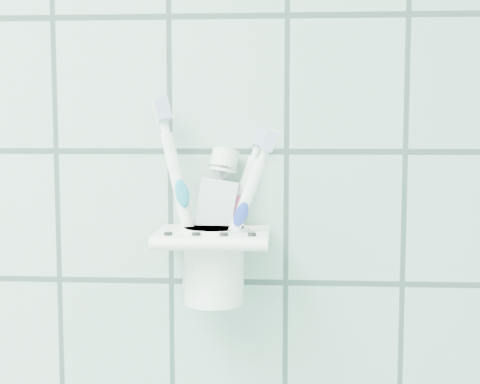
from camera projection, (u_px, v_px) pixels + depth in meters
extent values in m
cube|color=white|center=(217.00, 240.00, 0.70)|extent=(0.04, 0.02, 0.03)
cube|color=white|center=(213.00, 237.00, 0.67)|extent=(0.11, 0.08, 0.01)
cylinder|color=white|center=(209.00, 244.00, 0.62)|extent=(0.11, 0.01, 0.01)
cylinder|color=black|center=(168.00, 234.00, 0.64)|extent=(0.01, 0.01, 0.00)
cylinder|color=black|center=(196.00, 234.00, 0.64)|extent=(0.01, 0.01, 0.00)
cylinder|color=black|center=(224.00, 235.00, 0.63)|extent=(0.01, 0.01, 0.00)
cylinder|color=black|center=(252.00, 235.00, 0.63)|extent=(0.01, 0.01, 0.00)
cylinder|color=white|center=(214.00, 265.00, 0.67)|extent=(0.06, 0.06, 0.08)
cylinder|color=white|center=(214.00, 230.00, 0.67)|extent=(0.07, 0.07, 0.01)
cylinder|color=black|center=(214.00, 229.00, 0.67)|extent=(0.05, 0.05, 0.00)
cylinder|color=white|center=(203.00, 212.00, 0.66)|extent=(0.06, 0.04, 0.17)
cylinder|color=white|center=(202.00, 117.00, 0.66)|extent=(0.02, 0.01, 0.02)
cube|color=silver|center=(202.00, 103.00, 0.65)|extent=(0.02, 0.02, 0.03)
cube|color=white|center=(202.00, 103.00, 0.65)|extent=(0.02, 0.01, 0.03)
ellipsoid|color=teal|center=(202.00, 192.00, 0.66)|extent=(0.02, 0.02, 0.03)
cylinder|color=white|center=(207.00, 220.00, 0.67)|extent=(0.06, 0.04, 0.14)
cylinder|color=white|center=(207.00, 138.00, 0.67)|extent=(0.01, 0.01, 0.02)
cube|color=silver|center=(206.00, 126.00, 0.66)|extent=(0.02, 0.01, 0.02)
cube|color=white|center=(207.00, 126.00, 0.67)|extent=(0.02, 0.01, 0.02)
ellipsoid|color=#D83F72|center=(206.00, 203.00, 0.67)|extent=(0.02, 0.01, 0.03)
cylinder|color=white|center=(208.00, 223.00, 0.66)|extent=(0.06, 0.02, 0.14)
cylinder|color=white|center=(208.00, 140.00, 0.65)|extent=(0.01, 0.01, 0.02)
cube|color=silver|center=(207.00, 127.00, 0.64)|extent=(0.02, 0.01, 0.02)
cube|color=white|center=(208.00, 127.00, 0.65)|extent=(0.02, 0.01, 0.02)
ellipsoid|color=#1E38A5|center=(208.00, 206.00, 0.65)|extent=(0.02, 0.01, 0.03)
cube|color=silver|center=(202.00, 234.00, 0.68)|extent=(0.06, 0.03, 0.12)
cube|color=silver|center=(202.00, 287.00, 0.68)|extent=(0.04, 0.01, 0.02)
cone|color=silver|center=(201.00, 173.00, 0.67)|extent=(0.04, 0.04, 0.03)
cylinder|color=white|center=(201.00, 158.00, 0.67)|extent=(0.03, 0.03, 0.03)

